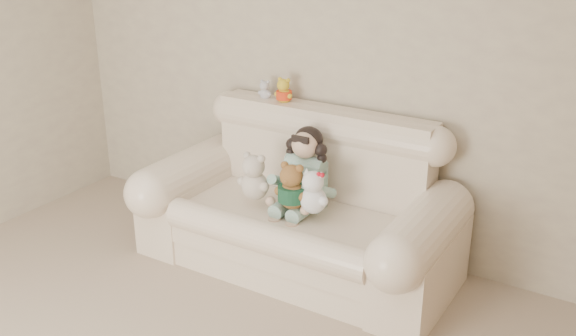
# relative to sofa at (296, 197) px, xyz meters

# --- Properties ---
(wall_back) EXTENTS (4.50, 0.00, 4.50)m
(wall_back) POSITION_rel_sofa_xyz_m (-0.02, 0.50, 0.78)
(wall_back) COLOR #A19280
(wall_back) RESTS_ON ground
(sofa) EXTENTS (2.10, 0.95, 1.03)m
(sofa) POSITION_rel_sofa_xyz_m (0.00, 0.00, 0.00)
(sofa) COLOR beige
(sofa) RESTS_ON floor
(seated_child) EXTENTS (0.35, 0.42, 0.56)m
(seated_child) POSITION_rel_sofa_xyz_m (0.02, 0.08, 0.18)
(seated_child) COLOR #2D7A63
(seated_child) RESTS_ON sofa
(brown_teddy) EXTENTS (0.25, 0.20, 0.36)m
(brown_teddy) POSITION_rel_sofa_xyz_m (0.05, -0.14, 0.17)
(brown_teddy) COLOR brown
(brown_teddy) RESTS_ON sofa
(white_cat) EXTENTS (0.27, 0.24, 0.34)m
(white_cat) POSITION_rel_sofa_xyz_m (0.20, -0.12, 0.15)
(white_cat) COLOR white
(white_cat) RESTS_ON sofa
(cream_teddy) EXTENTS (0.26, 0.22, 0.37)m
(cream_teddy) POSITION_rel_sofa_xyz_m (-0.23, -0.14, 0.17)
(cream_teddy) COLOR beige
(cream_teddy) RESTS_ON sofa
(yellow_mini_bear) EXTENTS (0.16, 0.14, 0.22)m
(yellow_mini_bear) POSITION_rel_sofa_xyz_m (-0.31, 0.36, 0.60)
(yellow_mini_bear) COLOR gold
(yellow_mini_bear) RESTS_ON sofa
(grey_mini_plush) EXTENTS (0.12, 0.10, 0.17)m
(grey_mini_plush) POSITION_rel_sofa_xyz_m (-0.48, 0.37, 0.58)
(grey_mini_plush) COLOR silver
(grey_mini_plush) RESTS_ON sofa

